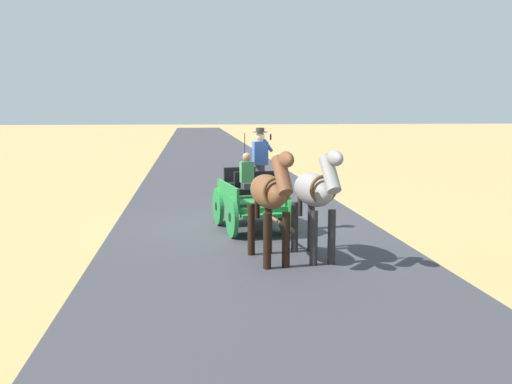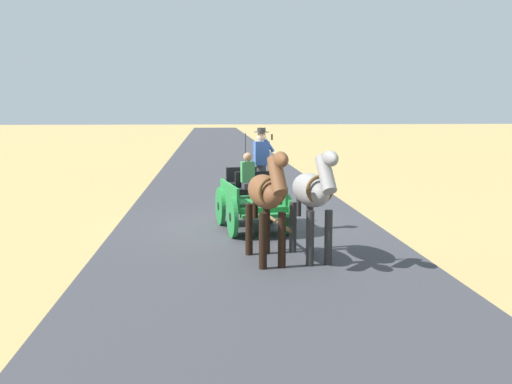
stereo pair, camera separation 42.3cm
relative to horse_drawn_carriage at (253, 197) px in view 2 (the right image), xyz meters
The scene contains 5 objects.
ground_plane 1.01m from the horse_drawn_carriage, 80.82° to the right, with size 200.00×200.00×0.00m, color tan.
road_surface 1.01m from the horse_drawn_carriage, 80.82° to the right, with size 6.63×160.00×0.01m, color #38383D.
horse_drawn_carriage is the anchor object (origin of this frame).
horse_near_side 3.11m from the horse_drawn_carriage, 107.77° to the left, with size 0.80×2.15×2.21m.
horse_off_side 3.11m from the horse_drawn_carriage, 90.50° to the left, with size 0.81×2.15×2.21m.
Camera 2 is at (0.95, 14.59, 2.93)m, focal length 41.06 mm.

